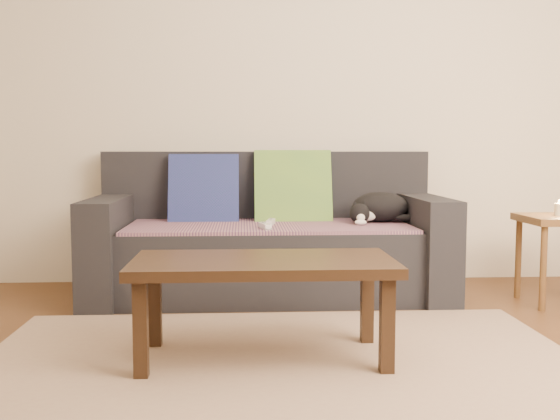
{
  "coord_description": "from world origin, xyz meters",
  "views": [
    {
      "loc": [
        -0.16,
        -2.38,
        0.88
      ],
      "look_at": [
        0.05,
        1.2,
        0.55
      ],
      "focal_mm": 42.0,
      "sensor_mm": 36.0,
      "label": 1
    }
  ],
  "objects": [
    {
      "name": "cat",
      "position": [
        0.68,
        1.56,
        0.53
      ],
      "size": [
        0.42,
        0.33,
        0.18
      ],
      "rotation": [
        0.0,
        0.0,
        0.06
      ],
      "color": "black",
      "rests_on": "throw_blanket"
    },
    {
      "name": "ground",
      "position": [
        0.0,
        0.0,
        0.0
      ],
      "size": [
        4.5,
        4.5,
        0.0
      ],
      "primitive_type": "plane",
      "color": "brown",
      "rests_on": "ground"
    },
    {
      "name": "side_table",
      "position": [
        1.65,
        1.22,
        0.42
      ],
      "size": [
        0.41,
        0.41,
        0.51
      ],
      "color": "brown",
      "rests_on": "ground"
    },
    {
      "name": "cushion_green",
      "position": [
        0.16,
        1.74,
        0.63
      ],
      "size": [
        0.48,
        0.26,
        0.5
      ],
      "primitive_type": "cube",
      "rotation": [
        -0.3,
        0.0,
        0.0
      ],
      "color": "#0A4540",
      "rests_on": "throw_blanket"
    },
    {
      "name": "sofa",
      "position": [
        0.0,
        1.57,
        0.31
      ],
      "size": [
        2.1,
        0.94,
        0.87
      ],
      "color": "#232328",
      "rests_on": "ground"
    },
    {
      "name": "wii_remote_a",
      "position": [
        -0.03,
        1.26,
        0.46
      ],
      "size": [
        0.07,
        0.15,
        0.03
      ],
      "primitive_type": "cube",
      "rotation": [
        0.0,
        0.0,
        1.8
      ],
      "color": "white",
      "rests_on": "throw_blanket"
    },
    {
      "name": "cushion_navy",
      "position": [
        -0.4,
        1.74,
        0.63
      ],
      "size": [
        0.44,
        0.23,
        0.45
      ],
      "primitive_type": "cube",
      "rotation": [
        -0.29,
        0.0,
        0.0
      ],
      "color": "navy",
      "rests_on": "throw_blanket"
    },
    {
      "name": "back_wall",
      "position": [
        0.0,
        2.0,
        1.3
      ],
      "size": [
        4.5,
        0.04,
        2.6
      ],
      "primitive_type": "cube",
      "color": "beige",
      "rests_on": "ground"
    },
    {
      "name": "candle",
      "position": [
        1.65,
        1.22,
        0.55
      ],
      "size": [
        0.06,
        0.06,
        0.09
      ],
      "color": "beige",
      "rests_on": "side_table"
    },
    {
      "name": "coffee_table",
      "position": [
        -0.07,
        0.29,
        0.38
      ],
      "size": [
        1.08,
        0.54,
        0.43
      ],
      "color": "black",
      "rests_on": "rug"
    },
    {
      "name": "throw_blanket",
      "position": [
        0.0,
        1.48,
        0.43
      ],
      "size": [
        1.66,
        0.74,
        0.02
      ],
      "primitive_type": "cube",
      "color": "#45294E",
      "rests_on": "sofa"
    },
    {
      "name": "wii_remote_b",
      "position": [
        0.01,
        1.46,
        0.46
      ],
      "size": [
        0.06,
        0.15,
        0.03
      ],
      "primitive_type": "cube",
      "rotation": [
        0.0,
        0.0,
        1.39
      ],
      "color": "white",
      "rests_on": "throw_blanket"
    },
    {
      "name": "rug",
      "position": [
        0.0,
        0.15,
        0.01
      ],
      "size": [
        2.5,
        1.8,
        0.01
      ],
      "primitive_type": "cube",
      "color": "#9D856C",
      "rests_on": "ground"
    }
  ]
}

